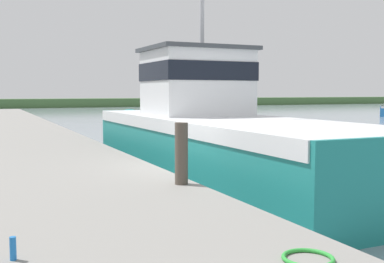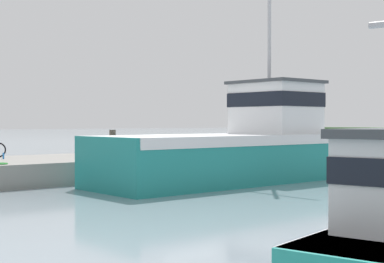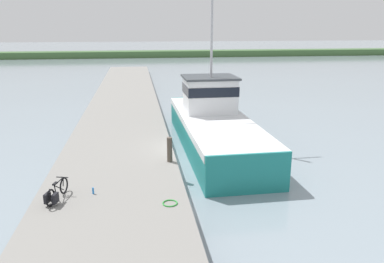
# 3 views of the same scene
# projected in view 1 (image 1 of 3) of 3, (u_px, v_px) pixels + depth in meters

# --- Properties ---
(ground_plane) EXTENTS (320.00, 320.00, 0.00)m
(ground_plane) POSITION_uv_depth(u_px,v_px,m) (207.00, 201.00, 11.02)
(ground_plane) COLOR #84939E
(dock_pier) EXTENTS (5.40, 80.00, 0.82)m
(dock_pier) POSITION_uv_depth(u_px,v_px,m) (34.00, 198.00, 9.46)
(dock_pier) COLOR gray
(dock_pier) RESTS_ON ground_plane
(far_shoreline) EXTENTS (180.00, 5.00, 1.38)m
(far_shoreline) POSITION_uv_depth(u_px,v_px,m) (191.00, 102.00, 85.82)
(far_shoreline) COLOR #426638
(far_shoreline) RESTS_ON ground_plane
(fishing_boat_main) EXTENTS (3.79, 15.05, 9.87)m
(fishing_boat_main) POSITION_uv_depth(u_px,v_px,m) (210.00, 132.00, 14.23)
(fishing_boat_main) COLOR teal
(fishing_boat_main) RESTS_ON ground_plane
(mooring_post) EXTENTS (0.24, 0.24, 1.12)m
(mooring_post) POSITION_uv_depth(u_px,v_px,m) (181.00, 153.00, 8.67)
(mooring_post) COLOR #51473D
(mooring_post) RESTS_ON dock_pier
(hose_coil) EXTENTS (0.53, 0.53, 0.04)m
(hose_coil) POSITION_uv_depth(u_px,v_px,m) (308.00, 258.00, 4.77)
(hose_coil) COLOR green
(hose_coil) RESTS_ON dock_pier
(water_bottle_on_curb) EXTENTS (0.06, 0.06, 0.24)m
(water_bottle_on_curb) POSITION_uv_depth(u_px,v_px,m) (13.00, 249.00, 4.77)
(water_bottle_on_curb) COLOR blue
(water_bottle_on_curb) RESTS_ON dock_pier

